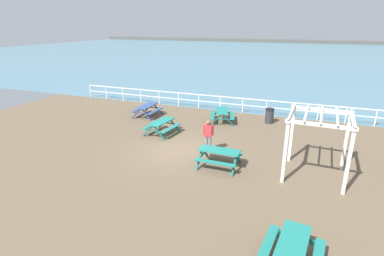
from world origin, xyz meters
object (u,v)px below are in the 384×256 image
picnic_table_near_left (292,249)px  picnic_table_near_right (147,108)px  visitor (208,134)px  picnic_table_far_right (162,124)px  lattice_pergola (319,130)px  litter_bin (269,116)px  picnic_table_far_left (219,154)px  picnic_table_mid_centre (222,113)px

picnic_table_near_left → picnic_table_near_right: (-10.06, 10.52, 0.00)m
picnic_table_near_right → visitor: size_ratio=1.10×
picnic_table_near_left → picnic_table_far_right: (-7.60, 7.77, 0.00)m
picnic_table_far_right → picnic_table_near_right: bearing=48.8°
lattice_pergola → litter_bin: 7.15m
picnic_table_near_left → picnic_table_far_right: same height
picnic_table_far_right → lattice_pergola: lattice_pergola is taller
visitor → picnic_table_far_right: bearing=56.1°
picnic_table_near_right → picnic_table_far_left: 8.68m
picnic_table_near_right → picnic_table_mid_centre: bearing=-81.2°
picnic_table_far_left → lattice_pergola: 4.19m
lattice_pergola → picnic_table_near_right: bearing=157.4°
picnic_table_near_left → picnic_table_mid_centre: 12.25m
picnic_table_near_right → litter_bin: size_ratio=1.93×
picnic_table_near_left → lattice_pergola: lattice_pergola is taller
picnic_table_near_left → picnic_table_near_right: size_ratio=1.07×
picnic_table_far_left → visitor: visitor is taller
picnic_table_near_right → picnic_table_far_right: same height
picnic_table_mid_centre → picnic_table_near_left: bearing=-170.8°
picnic_table_far_left → visitor: (-0.93, 1.26, 0.36)m
picnic_table_far_left → litter_bin: 7.17m
picnic_table_mid_centre → picnic_table_far_left: size_ratio=1.17×
picnic_table_far_left → visitor: bearing=127.1°
picnic_table_far_left → picnic_table_far_right: bearing=147.2°
visitor → litter_bin: visitor is taller
visitor → lattice_pergola: 4.98m
picnic_table_far_right → litter_bin: litter_bin is taller
picnic_table_mid_centre → visitor: size_ratio=1.28×
visitor → lattice_pergola: (4.83, -0.65, 1.05)m
visitor → picnic_table_near_left: bearing=-154.4°
lattice_pergola → picnic_table_mid_centre: bearing=136.9°
picnic_table_near_right → picnic_table_far_right: size_ratio=0.93×
picnic_table_near_left → picnic_table_near_right: bearing=50.2°
lattice_pergola → picnic_table_near_left: bearing=-92.9°
visitor → picnic_table_mid_centre: bearing=-1.2°
picnic_table_near_right → lattice_pergola: 11.76m
picnic_table_far_right → visitor: 3.65m
picnic_table_near_left → litter_bin: (-2.14, 12.05, -0.10)m
picnic_table_far_right → visitor: bearing=-107.9°
picnic_table_near_left → visitor: (-4.31, 6.24, 0.36)m
visitor → picnic_table_near_right: bearing=44.3°
picnic_table_mid_centre → lattice_pergola: (5.51, -5.60, 1.41)m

